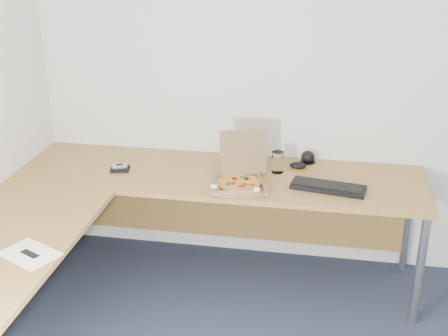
% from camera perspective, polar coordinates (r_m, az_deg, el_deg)
% --- Properties ---
extents(room_shell, '(3.50, 3.50, 2.50)m').
position_cam_1_polar(room_shell, '(2.09, 6.02, -3.33)').
color(room_shell, silver).
rests_on(room_shell, ground).
extents(desk, '(2.50, 2.20, 0.73)m').
position_cam_1_polar(desk, '(3.33, -7.29, -3.46)').
color(desk, '#A17438').
rests_on(desk, ground).
extents(pizza_box, '(0.28, 0.33, 0.29)m').
position_cam_1_polar(pizza_box, '(3.45, 1.51, -1.16)').
color(pizza_box, olive).
rests_on(pizza_box, desk).
extents(drinking_glass, '(0.08, 0.08, 0.13)m').
position_cam_1_polar(drinking_glass, '(3.63, 5.22, 0.58)').
color(drinking_glass, silver).
rests_on(drinking_glass, desk).
extents(keyboard, '(0.44, 0.22, 0.03)m').
position_cam_1_polar(keyboard, '(3.46, 10.06, -1.85)').
color(keyboard, black).
rests_on(keyboard, desk).
extents(mouse, '(0.12, 0.10, 0.04)m').
position_cam_1_polar(mouse, '(3.73, 7.18, 0.27)').
color(mouse, black).
rests_on(mouse, desk).
extents(wallet, '(0.13, 0.11, 0.02)m').
position_cam_1_polar(wallet, '(3.72, -10.04, -0.10)').
color(wallet, black).
rests_on(wallet, desk).
extents(phone, '(0.10, 0.08, 0.02)m').
position_cam_1_polar(phone, '(3.72, -10.07, 0.20)').
color(phone, '#B2B5BA').
rests_on(phone, wallet).
extents(paper_sheet, '(0.32, 0.29, 0.00)m').
position_cam_1_polar(paper_sheet, '(2.92, -18.31, -7.91)').
color(paper_sheet, white).
rests_on(paper_sheet, desk).
extents(dome_speaker, '(0.10, 0.10, 0.08)m').
position_cam_1_polar(dome_speaker, '(3.82, 8.12, 1.13)').
color(dome_speaker, black).
rests_on(dome_speaker, desk).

